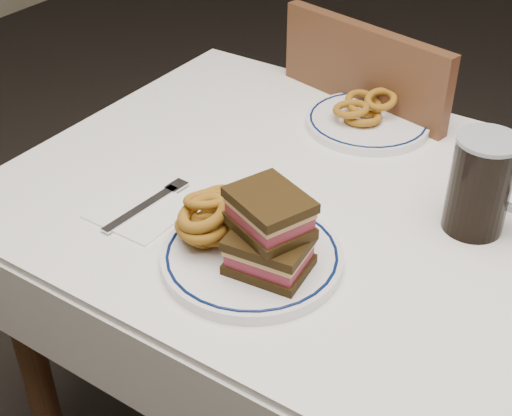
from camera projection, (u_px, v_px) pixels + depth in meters
The scene contains 10 objects.
dining_table at pixel (353, 257), 1.29m from camera, with size 1.27×0.87×0.75m.
chair_far at pixel (382, 178), 1.77m from camera, with size 0.51×0.51×0.93m.
main_plate at pixel (252, 257), 1.11m from camera, with size 0.28×0.28×0.02m.
reuben_sandwich at pixel (269, 233), 1.05m from camera, with size 0.15×0.13×0.12m.
onion_rings_main at pixel (210, 217), 1.12m from camera, with size 0.12×0.14×0.11m.
ketchup_ramekin at pixel (257, 201), 1.19m from camera, with size 0.05×0.05×0.03m.
beer_mug at pixel (483, 184), 1.14m from camera, with size 0.15×0.10×0.17m.
far_plate at pixel (368, 122), 1.47m from camera, with size 0.26×0.26×0.02m.
onion_rings_far at pixel (364, 108), 1.46m from camera, with size 0.11×0.13×0.06m.
napkin_fork at pixel (143, 209), 1.23m from camera, with size 0.15×0.19×0.01m.
Camera 1 is at (0.41, -0.93, 1.46)m, focal length 50.00 mm.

